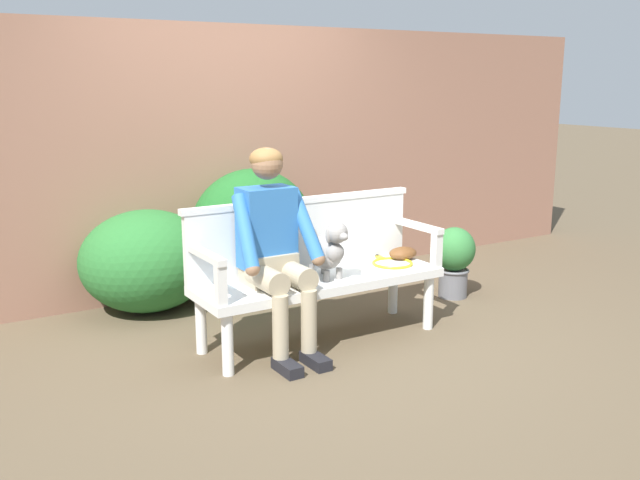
% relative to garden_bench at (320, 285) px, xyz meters
% --- Properties ---
extents(ground_plane, '(40.00, 40.00, 0.00)m').
position_rel_garden_bench_xyz_m(ground_plane, '(0.00, 0.00, -0.39)').
color(ground_plane, brown).
extents(brick_garden_fence, '(8.00, 0.30, 2.16)m').
position_rel_garden_bench_xyz_m(brick_garden_fence, '(0.00, 1.63, 0.69)').
color(brick_garden_fence, '#936651').
rests_on(brick_garden_fence, ground).
extents(hedge_bush_mid_left, '(0.80, 0.76, 0.70)m').
position_rel_garden_bench_xyz_m(hedge_bush_mid_left, '(-0.80, 1.29, -0.04)').
color(hedge_bush_mid_left, '#194C1E').
rests_on(hedge_bush_mid_left, ground).
extents(hedge_bush_far_right, '(1.04, 0.87, 1.03)m').
position_rel_garden_bench_xyz_m(hedge_bush_far_right, '(0.12, 1.24, 0.12)').
color(hedge_bush_far_right, '#1E5B23').
rests_on(hedge_bush_far_right, ground).
extents(hedge_bush_far_left, '(1.01, 0.95, 0.77)m').
position_rel_garden_bench_xyz_m(hedge_bush_far_left, '(-0.77, 1.25, -0.00)').
color(hedge_bush_far_left, '#286B2D').
rests_on(hedge_bush_far_left, ground).
extents(garden_bench, '(1.70, 0.53, 0.45)m').
position_rel_garden_bench_xyz_m(garden_bench, '(0.00, 0.00, 0.00)').
color(garden_bench, white).
rests_on(garden_bench, ground).
extents(bench_backrest, '(1.74, 0.06, 0.50)m').
position_rel_garden_bench_xyz_m(bench_backrest, '(0.00, 0.23, 0.31)').
color(bench_backrest, white).
rests_on(bench_backrest, garden_bench).
extents(bench_armrest_left_end, '(0.06, 0.53, 0.28)m').
position_rel_garden_bench_xyz_m(bench_armrest_left_end, '(-0.81, -0.09, 0.26)').
color(bench_armrest_left_end, white).
rests_on(bench_armrest_left_end, garden_bench).
extents(bench_armrest_right_end, '(0.06, 0.53, 0.28)m').
position_rel_garden_bench_xyz_m(bench_armrest_right_end, '(0.81, -0.09, 0.26)').
color(bench_armrest_right_end, white).
rests_on(bench_armrest_right_end, garden_bench).
extents(person_seated, '(0.56, 0.66, 1.32)m').
position_rel_garden_bench_xyz_m(person_seated, '(-0.36, -0.02, 0.33)').
color(person_seated, black).
rests_on(person_seated, ground).
extents(dog_on_bench, '(0.21, 0.40, 0.40)m').
position_rel_garden_bench_xyz_m(dog_on_bench, '(0.02, -0.07, 0.26)').
color(dog_on_bench, gray).
rests_on(dog_on_bench, garden_bench).
extents(tennis_racket, '(0.31, 0.57, 0.03)m').
position_rel_garden_bench_xyz_m(tennis_racket, '(0.60, 0.02, 0.07)').
color(tennis_racket, yellow).
rests_on(tennis_racket, garden_bench).
extents(baseball_glove, '(0.23, 0.19, 0.09)m').
position_rel_garden_bench_xyz_m(baseball_glove, '(0.76, 0.08, 0.10)').
color(baseball_glove, brown).
rests_on(baseball_glove, garden_bench).
extents(potted_plant, '(0.34, 0.34, 0.57)m').
position_rel_garden_bench_xyz_m(potted_plant, '(1.44, 0.28, -0.06)').
color(potted_plant, slate).
rests_on(potted_plant, ground).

